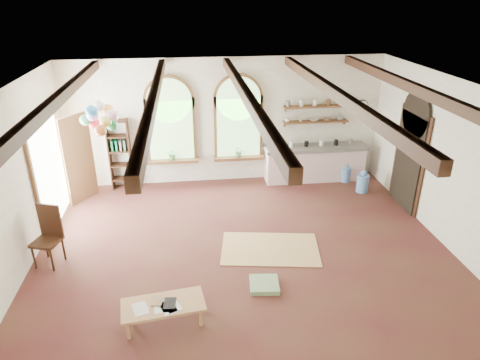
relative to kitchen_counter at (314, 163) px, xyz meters
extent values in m
plane|color=#502E21|center=(-2.30, -3.20, -0.48)|extent=(8.00, 8.00, 0.00)
cube|color=brown|center=(-3.70, 0.24, 0.97)|extent=(1.24, 0.08, 1.64)
cylinder|color=brown|center=(-3.70, 0.24, 1.72)|extent=(1.24, 0.08, 1.24)
cube|color=#86C173|center=(-3.70, 0.20, 0.97)|extent=(1.10, 0.04, 1.50)
cube|color=brown|center=(-3.70, 0.15, 0.18)|extent=(1.30, 0.28, 0.08)
cube|color=brown|center=(-2.00, 0.24, 0.97)|extent=(1.24, 0.08, 1.64)
cylinder|color=brown|center=(-2.00, 0.24, 1.72)|extent=(1.24, 0.08, 1.24)
cube|color=#86C173|center=(-2.00, 0.20, 0.97)|extent=(1.10, 0.04, 1.50)
cube|color=brown|center=(-2.00, 0.15, 0.18)|extent=(1.30, 0.28, 0.08)
cube|color=brown|center=(-6.25, -1.40, 0.67)|extent=(0.10, 1.90, 2.50)
cube|color=black|center=(1.65, -1.70, 0.62)|extent=(0.10, 1.30, 2.40)
cube|color=beige|center=(0.00, 0.00, -0.05)|extent=(2.60, 0.55, 0.86)
cube|color=gray|center=(0.00, 0.00, 0.42)|extent=(2.68, 0.62, 0.08)
cube|color=brown|center=(0.00, 0.18, 1.07)|extent=(1.70, 0.24, 0.04)
cube|color=brown|center=(0.00, 0.18, 1.47)|extent=(1.70, 0.24, 0.04)
cylinder|color=black|center=(1.25, 0.25, 1.42)|extent=(0.32, 0.04, 0.32)
cube|color=#3A1F12|center=(-5.25, 0.12, 0.42)|extent=(0.03, 0.32, 1.80)
cube|color=#3A1F12|center=(-4.75, 0.12, 0.42)|extent=(0.03, 0.32, 1.80)
cube|color=#AD7D4F|center=(-3.79, -4.95, -0.14)|extent=(1.31, 0.73, 0.05)
cube|color=#AD7D4F|center=(-4.30, -5.22, -0.32)|extent=(0.06, 0.06, 0.31)
cube|color=#AD7D4F|center=(-3.23, -5.08, -0.32)|extent=(0.06, 0.06, 0.31)
cube|color=#AD7D4F|center=(-4.35, -4.81, -0.32)|extent=(0.06, 0.06, 0.31)
cube|color=#AD7D4F|center=(-3.29, -4.68, -0.32)|extent=(0.06, 0.06, 0.31)
cube|color=#3A1F12|center=(-5.95, -3.13, 0.00)|extent=(0.58, 0.58, 0.05)
cube|color=#3A1F12|center=(-5.88, -2.94, 0.33)|extent=(0.44, 0.19, 0.67)
cube|color=tan|center=(-1.79, -3.17, -0.47)|extent=(2.06, 1.46, 0.02)
cube|color=gray|center=(-2.11, -4.30, -0.43)|extent=(0.54, 0.54, 0.09)
cylinder|color=#5C8DC5|center=(0.80, -0.23, -0.27)|extent=(0.27, 0.27, 0.40)
sphere|color=#5C8DC5|center=(0.80, -0.23, -0.03)|extent=(0.14, 0.14, 0.14)
cylinder|color=#5C8DC5|center=(1.00, -0.90, -0.25)|extent=(0.30, 0.30, 0.45)
sphere|color=#5C8DC5|center=(1.00, -0.90, 0.03)|extent=(0.16, 0.16, 0.16)
cylinder|color=silver|center=(-4.98, -1.57, 2.30)|extent=(0.01, 0.01, 0.85)
sphere|color=#218F4A|center=(-4.81, -1.54, 1.69)|extent=(0.23, 0.23, 0.23)
sphere|color=#F752DC|center=(-4.80, -1.40, 1.81)|extent=(0.23, 0.23, 0.23)
sphere|color=#FFA635|center=(-4.90, -1.25, 1.93)|extent=(0.23, 0.23, 0.23)
sphere|color=white|center=(-5.04, -1.41, 2.05)|extent=(0.23, 0.23, 0.23)
sphere|color=red|center=(-5.18, -1.41, 1.69)|extent=(0.23, 0.23, 0.23)
sphere|color=#53C26E|center=(-5.31, -1.53, 1.81)|extent=(0.23, 0.23, 0.23)
sphere|color=#C26FEC|center=(-5.14, -1.65, 1.93)|extent=(0.23, 0.23, 0.23)
sphere|color=#3796ED|center=(-5.11, -1.79, 2.05)|extent=(0.23, 0.23, 0.23)
sphere|color=orange|center=(-4.98, -1.90, 1.69)|extent=(0.23, 0.23, 0.23)
sphere|color=#E4D550|center=(-4.89, -1.72, 1.81)|extent=(0.23, 0.23, 0.23)
sphere|color=#FDBADC|center=(-4.75, -1.67, 1.93)|extent=(0.23, 0.23, 0.23)
imported|color=olive|center=(-3.97, -4.87, -0.11)|extent=(0.19, 0.26, 0.02)
cube|color=black|center=(-3.69, -4.95, -0.11)|extent=(0.20, 0.27, 0.01)
imported|color=#598C4C|center=(-3.70, 0.12, 0.37)|extent=(0.27, 0.23, 0.30)
imported|color=#598C4C|center=(-2.00, 0.12, 0.37)|extent=(0.27, 0.23, 0.30)
imported|color=white|center=(-0.75, 0.18, 1.14)|extent=(0.12, 0.10, 0.10)
imported|color=beige|center=(-0.40, 0.18, 1.14)|extent=(0.10, 0.10, 0.09)
imported|color=beige|center=(-0.05, 0.18, 1.12)|extent=(0.22, 0.22, 0.05)
imported|color=#8C664C|center=(0.30, 0.18, 1.12)|extent=(0.20, 0.20, 0.06)
imported|color=slate|center=(0.65, 0.18, 1.19)|extent=(0.18, 0.18, 0.19)
camera|label=1|loc=(-3.28, -10.16, 4.25)|focal=32.00mm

